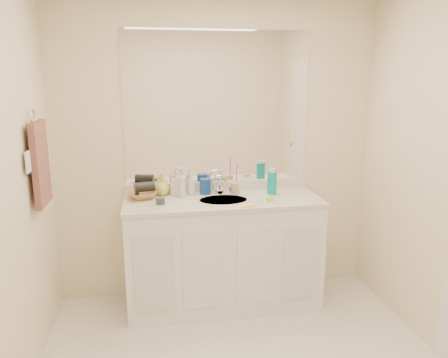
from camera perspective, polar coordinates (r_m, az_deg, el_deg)
name	(u,v)px	position (r m, az deg, el deg)	size (l,w,h in m)	color
wall_back	(217,152)	(3.57, -0.88, 3.52)	(2.60, 0.02, 2.40)	#FEECC6
wall_front	(381,329)	(1.20, 19.77, -17.91)	(2.60, 0.02, 2.40)	#FEECC6
vanity_cabinet	(223,254)	(3.53, -0.14, -9.74)	(1.50, 0.55, 0.85)	white
countertop	(223,201)	(3.38, -0.14, -2.86)	(1.52, 0.57, 0.03)	silver
backsplash	(218,186)	(3.62, -0.83, -0.90)	(1.52, 0.03, 0.08)	silver
sink_basin	(223,201)	(3.36, -0.09, -2.90)	(0.37, 0.37, 0.02)	#B5AB9E
faucet	(220,187)	(3.52, -0.58, -1.05)	(0.02, 0.02, 0.11)	silver
mirror	(217,108)	(3.52, -0.89, 9.28)	(1.48, 0.01, 1.20)	white
blue_mug	(205,186)	(3.51, -2.46, -0.97)	(0.09, 0.09, 0.12)	navy
tan_cup	(235,188)	(3.51, 1.47, -1.22)	(0.07, 0.07, 0.09)	beige
toothbrush	(236,176)	(3.49, 1.64, 0.43)	(0.01, 0.01, 0.22)	#FE42B5
mouthwash_bottle	(272,183)	(3.52, 6.29, -0.51)	(0.08, 0.08, 0.18)	#0D989E
soap_dish	(270,201)	(3.31, 6.03, -2.94)	(0.10, 0.08, 0.01)	white
green_soap	(270,199)	(3.30, 6.04, -2.63)	(0.06, 0.05, 0.02)	#B1D734
orange_comb	(249,206)	(3.18, 3.33, -3.59)	(0.10, 0.02, 0.00)	orange
dark_jar	(160,201)	(3.27, -8.30, -2.85)	(0.07, 0.07, 0.05)	#383A40
extra_white_bottle	(182,187)	(3.42, -5.45, -1.03)	(0.05, 0.05, 0.17)	silver
soap_bottle_white	(191,184)	(3.50, -4.30, -0.64)	(0.07, 0.07, 0.17)	silver
soap_bottle_cream	(177,183)	(3.49, -6.11, -0.50)	(0.09, 0.09, 0.20)	beige
soap_bottle_yellow	(162,186)	(3.51, -8.05, -0.92)	(0.11, 0.11, 0.15)	#DED856
wicker_basket	(142,195)	(3.45, -10.63, -2.06)	(0.22, 0.22, 0.05)	#AB7F44
hair_dryer	(145,187)	(3.43, -10.34, -1.03)	(0.08, 0.08, 0.15)	black
towel_ring	(33,117)	(3.05, -23.71, 7.38)	(0.11, 0.11, 0.01)	silver
hand_towel	(41,164)	(3.09, -22.84, 1.87)	(0.04, 0.32, 0.55)	brown
switch_plate	(28,162)	(2.89, -24.21, 2.05)	(0.01, 0.09, 0.13)	white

